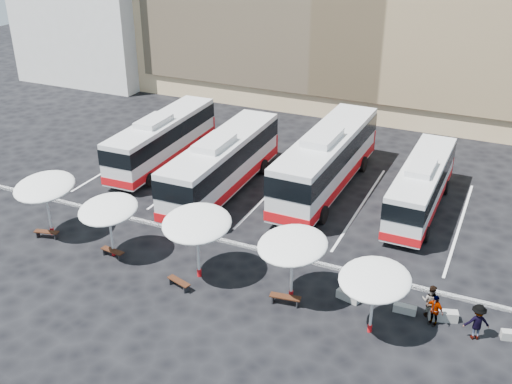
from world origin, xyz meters
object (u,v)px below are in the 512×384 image
at_px(bus_0, 163,138).
at_px(wood_bench_0, 47,233).
at_px(bus_3, 421,185).
at_px(sunshade_3, 292,245).
at_px(wood_bench_1, 113,252).
at_px(conc_bench_1, 405,309).
at_px(sunshade_1, 108,210).
at_px(passenger_3, 477,322).
at_px(sunshade_4, 375,280).
at_px(bus_2, 327,159).
at_px(sunshade_2, 197,224).
at_px(sunshade_0, 44,187).
at_px(bus_1, 223,163).
at_px(conc_bench_0, 348,296).
at_px(wood_bench_3, 285,298).
at_px(passenger_1, 430,301).
at_px(wood_bench_2, 179,282).
at_px(passenger_0, 351,285).
at_px(passenger_2, 434,310).
at_px(conc_bench_2, 443,316).

distance_m(bus_0, wood_bench_0, 12.13).
xyz_separation_m(bus_3, sunshade_3, (-3.85, -11.73, 1.20)).
xyz_separation_m(wood_bench_1, conc_bench_1, (15.37, 1.74, -0.13)).
distance_m(bus_0, sunshade_1, 12.76).
bearing_deg(bus_3, passenger_3, -67.12).
relative_size(sunshade_1, sunshade_4, 0.90).
height_order(bus_2, sunshade_3, bus_2).
relative_size(bus_2, sunshade_3, 3.12).
relative_size(bus_3, sunshade_2, 2.67).
relative_size(sunshade_0, wood_bench_1, 2.49).
xyz_separation_m(bus_1, conc_bench_0, (10.99, -8.13, -1.83)).
relative_size(bus_0, passenger_3, 6.74).
relative_size(wood_bench_3, passenger_1, 0.93).
relative_size(sunshade_1, sunshade_3, 0.76).
relative_size(bus_3, wood_bench_2, 7.71).
relative_size(conc_bench_1, passenger_0, 0.63).
height_order(bus_0, passenger_3, bus_0).
bearing_deg(conc_bench_1, sunshade_4, -119.15).
bearing_deg(wood_bench_0, conc_bench_0, 4.91).
distance_m(bus_1, conc_bench_0, 13.79).
distance_m(wood_bench_1, conc_bench_1, 15.46).
relative_size(bus_3, passenger_2, 7.02).
distance_m(sunshade_0, passenger_0, 17.62).
bearing_deg(bus_2, sunshade_1, -120.85).
height_order(passenger_1, passenger_2, passenger_1).
xyz_separation_m(wood_bench_1, passenger_2, (16.70, 1.42, 0.45)).
relative_size(wood_bench_0, passenger_2, 0.94).
bearing_deg(bus_2, conc_bench_0, -65.32).
bearing_deg(passenger_2, bus_1, 177.30).
bearing_deg(passenger_2, wood_bench_2, -142.54).
bearing_deg(sunshade_2, sunshade_1, -177.95).
bearing_deg(passenger_3, conc_bench_2, -48.43).
bearing_deg(passenger_1, sunshade_4, 51.07).
height_order(conc_bench_0, passenger_0, passenger_0).
distance_m(wood_bench_0, passenger_1, 21.17).
height_order(bus_2, conc_bench_0, bus_2).
bearing_deg(passenger_1, wood_bench_2, 19.17).
bearing_deg(conc_bench_2, wood_bench_3, -164.74).
distance_m(sunshade_4, passenger_1, 3.71).
bearing_deg(sunshade_4, conc_bench_0, 129.88).
xyz_separation_m(sunshade_0, passenger_1, (21.12, 1.41, -2.20)).
height_order(sunshade_4, conc_bench_0, sunshade_4).
distance_m(bus_3, conc_bench_2, 10.99).
xyz_separation_m(bus_0, sunshade_0, (-0.24, -11.55, 1.12)).
xyz_separation_m(sunshade_4, passenger_1, (2.19, 2.27, -1.96)).
relative_size(wood_bench_0, wood_bench_1, 1.02).
xyz_separation_m(sunshade_3, wood_bench_3, (-0.05, -0.61, -2.60)).
xyz_separation_m(bus_3, passenger_3, (4.58, -11.12, -0.89)).
bearing_deg(sunshade_2, bus_1, 110.34).
relative_size(bus_3, conc_bench_1, 10.27).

